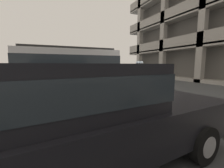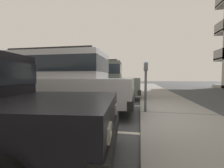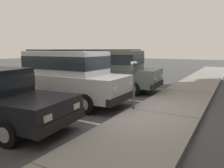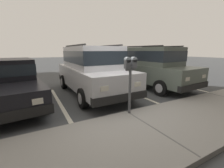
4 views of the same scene
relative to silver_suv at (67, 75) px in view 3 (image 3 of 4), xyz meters
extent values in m
cube|color=#444749|center=(-0.04, 2.39, -1.14)|extent=(80.00, 80.00, 0.10)
cube|color=gray|center=(-0.04, 3.69, -1.03)|extent=(40.00, 2.20, 0.12)
cube|color=#606060|center=(-8.04, 3.69, -0.97)|extent=(0.03, 2.16, 0.00)
cube|color=#606060|center=(-4.04, 3.69, -0.97)|extent=(0.03, 2.16, 0.00)
cube|color=#606060|center=(-0.04, 3.69, -0.97)|extent=(0.03, 2.16, 0.00)
cube|color=silver|center=(-4.61, 0.99, -1.08)|extent=(0.12, 4.80, 0.01)
cube|color=silver|center=(-1.56, 0.99, -1.08)|extent=(0.12, 4.80, 0.01)
cube|color=silver|center=(1.48, 0.99, -1.08)|extent=(0.12, 4.80, 0.01)
cube|color=silver|center=(0.00, 0.02, -0.36)|extent=(1.89, 4.72, 0.80)
cube|color=silver|center=(0.00, -0.03, 0.46)|extent=(1.65, 2.93, 0.84)
cube|color=#232B33|center=(0.00, -0.03, 0.48)|extent=(1.67, 2.95, 0.46)
cube|color=black|center=(-0.02, 2.33, -0.64)|extent=(1.88, 0.18, 0.24)
cube|color=black|center=(0.02, -2.29, -0.64)|extent=(1.88, 0.18, 0.24)
cube|color=silver|center=(0.55, 2.39, -0.28)|extent=(0.24, 0.03, 0.14)
cube|color=silver|center=(-0.59, 2.38, -0.28)|extent=(0.24, 0.03, 0.14)
cylinder|color=black|center=(0.89, 1.49, -0.76)|extent=(0.21, 0.66, 0.66)
cylinder|color=#B2B2B7|center=(0.89, 1.49, -0.76)|extent=(0.22, 0.37, 0.36)
cylinder|color=black|center=(-0.92, 1.47, -0.76)|extent=(0.21, 0.66, 0.66)
cylinder|color=#B2B2B7|center=(-0.92, 1.47, -0.76)|extent=(0.22, 0.37, 0.36)
cylinder|color=black|center=(0.92, -1.43, -0.76)|extent=(0.21, 0.66, 0.66)
cylinder|color=#B2B2B7|center=(0.92, -1.43, -0.76)|extent=(0.22, 0.37, 0.36)
cylinder|color=black|center=(-0.89, -1.44, -0.76)|extent=(0.21, 0.66, 0.66)
cylinder|color=#B2B2B7|center=(-0.89, -1.44, -0.76)|extent=(0.22, 0.37, 0.36)
cube|color=black|center=(0.69, -0.02, 0.92)|extent=(0.08, 2.62, 0.05)
cube|color=black|center=(-0.69, -0.03, 0.92)|extent=(0.08, 2.62, 0.05)
cube|color=#5B665B|center=(-3.10, 0.18, -0.36)|extent=(2.18, 4.82, 0.80)
cube|color=#5B665B|center=(-3.10, 0.13, 0.46)|extent=(1.83, 3.02, 0.84)
cube|color=#232B33|center=(-3.10, 0.13, 0.48)|extent=(1.85, 3.05, 0.46)
cube|color=black|center=(-3.27, 2.48, -0.64)|extent=(1.88, 0.30, 0.24)
cube|color=black|center=(-2.94, -2.12, -0.64)|extent=(1.88, 0.30, 0.24)
cube|color=silver|center=(-2.71, 2.57, -0.28)|extent=(0.24, 0.05, 0.14)
cube|color=silver|center=(-3.84, 2.49, -0.28)|extent=(0.24, 0.05, 0.14)
cylinder|color=black|center=(-2.31, 1.70, -0.76)|extent=(0.25, 0.67, 0.66)
cylinder|color=#B2B2B7|center=(-2.31, 1.70, -0.76)|extent=(0.25, 0.38, 0.36)
cylinder|color=black|center=(-4.11, 1.57, -0.76)|extent=(0.25, 0.67, 0.66)
cylinder|color=#B2B2B7|center=(-4.11, 1.57, -0.76)|extent=(0.25, 0.38, 0.36)
cylinder|color=black|center=(-2.10, -1.21, -0.76)|extent=(0.25, 0.67, 0.66)
cylinder|color=#B2B2B7|center=(-2.10, -1.21, -0.76)|extent=(0.25, 0.38, 0.36)
cylinder|color=black|center=(-3.90, -1.34, -0.76)|extent=(0.25, 0.67, 0.66)
cylinder|color=#B2B2B7|center=(-3.90, -1.34, -0.76)|extent=(0.25, 0.38, 0.36)
cube|color=black|center=(-2.41, 0.18, 0.92)|extent=(0.24, 2.62, 0.05)
cube|color=black|center=(-3.79, 0.08, 0.92)|extent=(0.24, 2.62, 0.05)
cube|color=black|center=(2.72, 2.20, -0.67)|extent=(1.74, 0.33, 0.24)
cube|color=silver|center=(3.24, 2.30, -0.43)|extent=(0.24, 0.05, 0.14)
cube|color=silver|center=(2.19, 2.19, -0.43)|extent=(0.24, 0.05, 0.14)
cylinder|color=black|center=(3.62, 1.49, -0.79)|extent=(0.22, 0.61, 0.60)
cylinder|color=#B2B2B7|center=(3.62, 1.49, -0.79)|extent=(0.21, 0.35, 0.33)
cylinder|color=black|center=(1.97, 1.32, -0.79)|extent=(0.22, 0.61, 0.60)
cylinder|color=#B2B2B7|center=(1.97, 1.32, -0.79)|extent=(0.21, 0.35, 0.33)
cylinder|color=#595B60|center=(-0.04, 2.74, -0.37)|extent=(0.07, 0.07, 1.19)
cube|color=#595B60|center=(-0.04, 2.74, 0.25)|extent=(0.28, 0.06, 0.06)
cube|color=#515459|center=(-0.14, 2.74, 0.39)|extent=(0.15, 0.11, 0.22)
cylinder|color=#8C99A3|center=(-0.14, 2.74, 0.50)|extent=(0.15, 0.11, 0.15)
cube|color=#B7B293|center=(-0.14, 2.69, 0.35)|extent=(0.08, 0.01, 0.08)
cube|color=#515459|center=(0.06, 2.74, 0.39)|extent=(0.15, 0.11, 0.22)
cylinder|color=#8C99A3|center=(0.06, 2.74, 0.50)|extent=(0.15, 0.11, 0.15)
cube|color=#B7B293|center=(0.06, 2.69, 0.35)|extent=(0.08, 0.01, 0.08)
camera|label=1|loc=(5.04, -0.68, 0.44)|focal=24.00mm
camera|label=2|loc=(4.59, 2.58, 0.09)|focal=24.00mm
camera|label=3|loc=(6.31, 5.53, 0.96)|focal=35.00mm
camera|label=4|loc=(2.24, 5.94, 0.74)|focal=24.00mm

